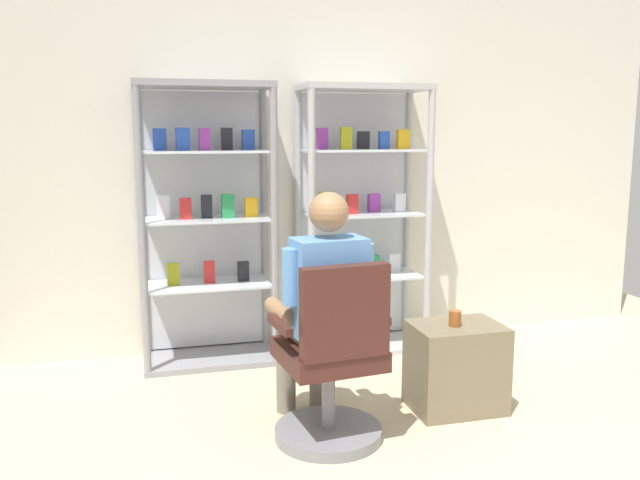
{
  "coord_description": "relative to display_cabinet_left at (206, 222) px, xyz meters",
  "views": [
    {
      "loc": [
        -0.93,
        -1.73,
        1.59
      ],
      "look_at": [
        -0.03,
        1.67,
        1.0
      ],
      "focal_mm": 36.98,
      "sensor_mm": 36.0,
      "label": 1
    }
  ],
  "objects": [
    {
      "name": "back_wall",
      "position": [
        0.55,
        0.24,
        0.38
      ],
      "size": [
        6.0,
        0.1,
        2.7
      ],
      "primitive_type": "cube",
      "color": "silver",
      "rests_on": "ground"
    },
    {
      "name": "display_cabinet_left",
      "position": [
        0.0,
        0.0,
        0.0
      ],
      "size": [
        0.9,
        0.45,
        1.9
      ],
      "color": "gray",
      "rests_on": "ground"
    },
    {
      "name": "display_cabinet_right",
      "position": [
        1.1,
        0.0,
        -0.0
      ],
      "size": [
        0.9,
        0.45,
        1.9
      ],
      "color": "#B7B7BC",
      "rests_on": "ground"
    },
    {
      "name": "office_chair",
      "position": [
        0.49,
        -1.44,
        -0.58
      ],
      "size": [
        0.59,
        0.56,
        0.96
      ],
      "color": "slate",
      "rests_on": "ground"
    },
    {
      "name": "seated_shopkeeper",
      "position": [
        0.47,
        -1.28,
        -0.26
      ],
      "size": [
        0.52,
        0.59,
        1.29
      ],
      "color": "slate",
      "rests_on": "ground"
    },
    {
      "name": "storage_crate",
      "position": [
        1.29,
        -1.22,
        -0.72
      ],
      "size": [
        0.51,
        0.37,
        0.5
      ],
      "primitive_type": "cube",
      "color": "#72664C",
      "rests_on": "ground"
    },
    {
      "name": "tea_glass",
      "position": [
        1.26,
        -1.24,
        -0.42
      ],
      "size": [
        0.07,
        0.07,
        0.09
      ],
      "primitive_type": "cylinder",
      "color": "brown",
      "rests_on": "storage_crate"
    }
  ]
}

